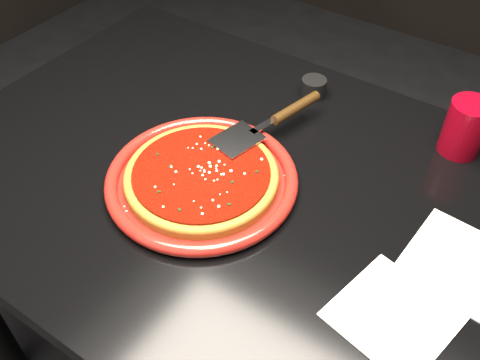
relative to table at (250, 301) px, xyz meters
name	(u,v)px	position (x,y,z in m)	size (l,w,h in m)	color
table	(250,301)	(0.00, 0.00, 0.00)	(1.20, 0.80, 0.75)	black
plate	(202,179)	(-0.07, -0.05, 0.39)	(0.34, 0.34, 0.02)	maroon
pizza_crust	(202,178)	(-0.07, -0.05, 0.39)	(0.27, 0.27, 0.01)	brown
pizza_crust_rim	(201,175)	(-0.07, -0.05, 0.40)	(0.27, 0.27, 0.02)	brown
pizza_sauce	(201,173)	(-0.07, -0.05, 0.40)	(0.24, 0.24, 0.01)	#730F05
parmesan_dusting	(201,170)	(-0.07, -0.05, 0.41)	(0.23, 0.23, 0.01)	#EEE7BF
basil_flecks	(201,171)	(-0.07, -0.05, 0.41)	(0.21, 0.21, 0.00)	black
pizza_server	(269,122)	(-0.04, 0.12, 0.42)	(0.08, 0.29, 0.02)	#AFB1B6
cup	(465,128)	(0.27, 0.29, 0.43)	(0.08, 0.08, 0.11)	maroon
napkin_a	(393,316)	(0.31, -0.11, 0.38)	(0.15, 0.15, 0.00)	silver
napkin_b	(459,263)	(0.35, 0.03, 0.38)	(0.15, 0.16, 0.00)	silver
ramekin	(314,88)	(-0.04, 0.29, 0.39)	(0.05, 0.05, 0.04)	black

